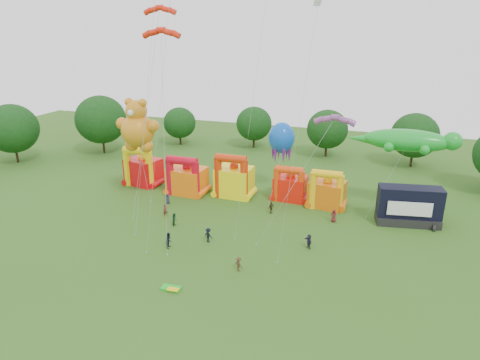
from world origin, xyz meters
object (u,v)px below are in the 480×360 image
(spectator_0, at_px, (168,199))
(octopus_kite, at_px, (281,144))
(spectator_4, at_px, (271,208))
(gecko_kite, at_px, (395,164))
(teddy_bear_kite, at_px, (138,129))
(stage_trailer, at_px, (409,206))
(bouncy_castle_2, at_px, (234,180))
(bouncy_castle_0, at_px, (143,170))

(spectator_0, bearing_deg, octopus_kite, 31.80)
(spectator_4, bearing_deg, gecko_kite, 150.05)
(teddy_bear_kite, bearing_deg, octopus_kite, 29.20)
(stage_trailer, bearing_deg, teddy_bear_kite, -173.91)
(stage_trailer, bearing_deg, bouncy_castle_2, 175.24)
(octopus_kite, bearing_deg, spectator_0, -144.43)
(octopus_kite, xyz_separation_m, spectator_4, (0.93, -9.06, -7.03))
(bouncy_castle_0, relative_size, gecko_kite, 0.45)
(octopus_kite, distance_m, spectator_0, 19.49)
(stage_trailer, xyz_separation_m, spectator_0, (-34.02, -4.07, -1.75))
(teddy_bear_kite, xyz_separation_m, gecko_kite, (35.86, 7.22, -3.91))
(gecko_kite, bearing_deg, bouncy_castle_0, -178.86)
(spectator_4, bearing_deg, spectator_0, -44.13)
(teddy_bear_kite, height_order, spectator_4, teddy_bear_kite)
(bouncy_castle_0, relative_size, octopus_kite, 0.60)
(bouncy_castle_0, height_order, spectator_0, bouncy_castle_0)
(bouncy_castle_2, xyz_separation_m, gecko_kite, (23.34, 1.01, 4.57))
(bouncy_castle_2, bearing_deg, gecko_kite, 2.48)
(stage_trailer, height_order, teddy_bear_kite, teddy_bear_kite)
(bouncy_castle_2, bearing_deg, teddy_bear_kite, -153.63)
(bouncy_castle_0, xyz_separation_m, spectator_0, (7.89, -6.43, -1.80))
(stage_trailer, distance_m, spectator_4, 18.60)
(spectator_0, height_order, spectator_4, spectator_4)
(spectator_4, bearing_deg, bouncy_castle_2, -82.39)
(teddy_bear_kite, distance_m, spectator_0, 11.18)
(bouncy_castle_0, xyz_separation_m, octopus_kite, (22.64, 4.12, 5.34))
(bouncy_castle_0, height_order, bouncy_castle_2, bouncy_castle_2)
(spectator_4, bearing_deg, octopus_kite, -133.71)
(bouncy_castle_0, height_order, teddy_bear_kite, teddy_bear_kite)
(octopus_kite, height_order, spectator_4, octopus_kite)
(teddy_bear_kite, bearing_deg, spectator_0, 0.07)
(stage_trailer, distance_m, gecko_kite, 6.13)
(spectator_0, bearing_deg, gecko_kite, 9.04)
(bouncy_castle_2, height_order, spectator_0, bouncy_castle_2)
(bouncy_castle_0, relative_size, spectator_4, 3.84)
(bouncy_castle_0, bearing_deg, spectator_0, -39.15)
(stage_trailer, xyz_separation_m, teddy_bear_kite, (-38.16, -4.07, 8.64))
(bouncy_castle_2, relative_size, spectator_0, 4.58)
(teddy_bear_kite, distance_m, gecko_kite, 36.78)
(teddy_bear_kite, distance_m, octopus_kite, 21.88)
(gecko_kite, xyz_separation_m, octopus_kite, (-16.97, 3.34, 0.66))
(bouncy_castle_2, relative_size, octopus_kite, 0.63)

